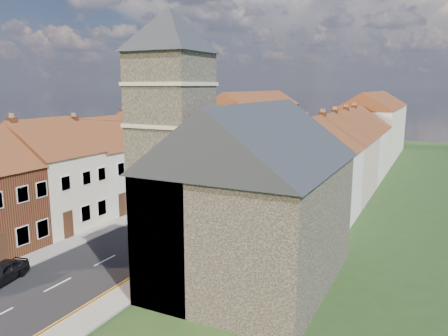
{
  "coord_description": "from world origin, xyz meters",
  "views": [
    {
      "loc": [
        19.25,
        -18.88,
        11.42
      ],
      "look_at": [
        0.57,
        18.57,
        3.5
      ],
      "focal_mm": 35.0,
      "sensor_mm": 36.0,
      "label": 1
    }
  ],
  "objects_px": {
    "car_distant": "(294,151)",
    "car_mid_b": "(228,211)",
    "car_mid": "(206,193)",
    "church": "(243,184)",
    "car_near": "(1,273)",
    "lamppost": "(193,162)",
    "pedestrian_right": "(190,233)",
    "car_far": "(262,168)"
  },
  "relations": [
    {
      "from": "car_distant",
      "to": "car_mid_b",
      "type": "relative_size",
      "value": 0.91
    },
    {
      "from": "car_mid",
      "to": "car_distant",
      "type": "xyz_separation_m",
      "value": [
        -1.33,
        33.52,
        -0.24
      ]
    },
    {
      "from": "church",
      "to": "car_near",
      "type": "distance_m",
      "value": 15.11
    },
    {
      "from": "lamppost",
      "to": "car_mid_b",
      "type": "xyz_separation_m",
      "value": [
        7.01,
        -6.0,
        -2.85
      ]
    },
    {
      "from": "pedestrian_right",
      "to": "car_mid_b",
      "type": "xyz_separation_m",
      "value": [
        -0.5,
        7.16,
        -0.29
      ]
    },
    {
      "from": "lamppost",
      "to": "pedestrian_right",
      "type": "distance_m",
      "value": 15.37
    },
    {
      "from": "pedestrian_right",
      "to": "car_far",
      "type": "bearing_deg",
      "value": -69.09
    },
    {
      "from": "lamppost",
      "to": "car_far",
      "type": "height_order",
      "value": "lamppost"
    },
    {
      "from": "car_near",
      "to": "car_distant",
      "type": "xyz_separation_m",
      "value": [
        0.37,
        55.42,
        -0.08
      ]
    },
    {
      "from": "car_far",
      "to": "pedestrian_right",
      "type": "xyz_separation_m",
      "value": [
        5.2,
        -27.16,
        0.29
      ]
    },
    {
      "from": "car_near",
      "to": "car_mid_b",
      "type": "xyz_separation_m",
      "value": [
        6.4,
        17.23,
        0.08
      ]
    },
    {
      "from": "church",
      "to": "car_far",
      "type": "distance_m",
      "value": 32.95
    },
    {
      "from": "car_mid_b",
      "to": "car_mid",
      "type": "bearing_deg",
      "value": -35.45
    },
    {
      "from": "church",
      "to": "pedestrian_right",
      "type": "height_order",
      "value": "church"
    },
    {
      "from": "car_near",
      "to": "pedestrian_right",
      "type": "distance_m",
      "value": 12.22
    },
    {
      "from": "lamppost",
      "to": "pedestrian_right",
      "type": "bearing_deg",
      "value": -60.28
    },
    {
      "from": "church",
      "to": "pedestrian_right",
      "type": "relative_size",
      "value": 8.81
    },
    {
      "from": "car_mid",
      "to": "pedestrian_right",
      "type": "distance_m",
      "value": 12.92
    },
    {
      "from": "church",
      "to": "car_mid_b",
      "type": "distance_m",
      "value": 13.37
    },
    {
      "from": "car_near",
      "to": "pedestrian_right",
      "type": "relative_size",
      "value": 2.08
    },
    {
      "from": "car_far",
      "to": "car_mid_b",
      "type": "distance_m",
      "value": 20.54
    },
    {
      "from": "church",
      "to": "car_near",
      "type": "height_order",
      "value": "church"
    },
    {
      "from": "car_far",
      "to": "car_mid_b",
      "type": "relative_size",
      "value": 1.13
    },
    {
      "from": "car_far",
      "to": "car_near",
      "type": "bearing_deg",
      "value": -84.89
    },
    {
      "from": "lamppost",
      "to": "car_mid_b",
      "type": "distance_m",
      "value": 9.66
    },
    {
      "from": "church",
      "to": "pedestrian_right",
      "type": "bearing_deg",
      "value": 148.14
    },
    {
      "from": "church",
      "to": "lamppost",
      "type": "height_order",
      "value": "church"
    },
    {
      "from": "church",
      "to": "car_distant",
      "type": "xyz_separation_m",
      "value": [
        -12.19,
        48.86,
        -5.34
      ]
    },
    {
      "from": "car_distant",
      "to": "car_mid_b",
      "type": "distance_m",
      "value": 38.66
    },
    {
      "from": "church",
      "to": "pedestrian_right",
      "type": "xyz_separation_m",
      "value": [
        -5.66,
        3.52,
        -4.89
      ]
    },
    {
      "from": "church",
      "to": "lamppost",
      "type": "distance_m",
      "value": 21.38
    },
    {
      "from": "lamppost",
      "to": "car_near",
      "type": "bearing_deg",
      "value": -88.49
    },
    {
      "from": "lamppost",
      "to": "car_far",
      "type": "relative_size",
      "value": 1.26
    },
    {
      "from": "car_near",
      "to": "car_mid_b",
      "type": "distance_m",
      "value": 18.38
    },
    {
      "from": "car_mid",
      "to": "car_distant",
      "type": "relative_size",
      "value": 1.22
    },
    {
      "from": "car_near",
      "to": "car_mid_b",
      "type": "height_order",
      "value": "car_mid_b"
    },
    {
      "from": "lamppost",
      "to": "car_distant",
      "type": "bearing_deg",
      "value": 88.25
    },
    {
      "from": "car_distant",
      "to": "church",
      "type": "bearing_deg",
      "value": -86.03
    },
    {
      "from": "car_near",
      "to": "car_distant",
      "type": "distance_m",
      "value": 55.42
    },
    {
      "from": "car_far",
      "to": "car_mid",
      "type": "bearing_deg",
      "value": -82.28
    },
    {
      "from": "lamppost",
      "to": "car_far",
      "type": "bearing_deg",
      "value": 80.62
    },
    {
      "from": "car_mid",
      "to": "car_mid_b",
      "type": "height_order",
      "value": "car_mid"
    }
  ]
}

